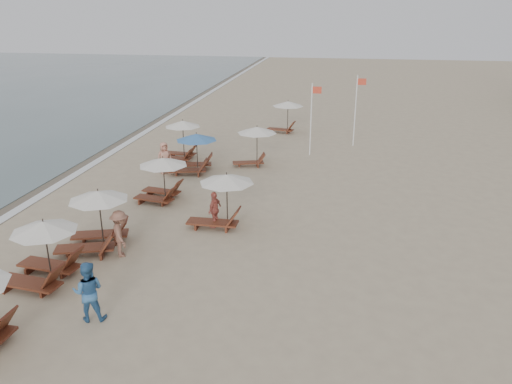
% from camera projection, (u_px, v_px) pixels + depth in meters
% --- Properties ---
extents(ground, '(160.00, 160.00, 0.00)m').
position_uv_depth(ground, '(234.00, 308.00, 15.25)').
color(ground, tan).
rests_on(ground, ground).
extents(wet_sand_band, '(3.20, 140.00, 0.01)m').
position_uv_depth(wet_sand_band, '(42.00, 180.00, 26.53)').
color(wet_sand_band, '#6B5E4C').
rests_on(wet_sand_band, ground).
extents(foam_line, '(0.50, 140.00, 0.02)m').
position_uv_depth(foam_line, '(65.00, 181.00, 26.31)').
color(foam_line, white).
rests_on(foam_line, ground).
extents(lounger_station_1, '(2.66, 2.20, 2.19)m').
position_uv_depth(lounger_station_1, '(40.00, 255.00, 16.35)').
color(lounger_station_1, brown).
rests_on(lounger_station_1, ground).
extents(lounger_station_2, '(2.71, 2.58, 2.30)m').
position_uv_depth(lounger_station_2, '(94.00, 222.00, 18.66)').
color(lounger_station_2, brown).
rests_on(lounger_station_2, ground).
extents(lounger_station_3, '(2.53, 2.25, 2.06)m').
position_uv_depth(lounger_station_3, '(160.00, 178.00, 23.39)').
color(lounger_station_3, brown).
rests_on(lounger_station_3, ground).
extents(lounger_station_4, '(2.64, 2.33, 2.16)m').
position_uv_depth(lounger_station_4, '(193.00, 154.00, 27.41)').
color(lounger_station_4, brown).
rests_on(lounger_station_4, ground).
extents(lounger_station_5, '(2.37, 2.08, 2.35)m').
position_uv_depth(lounger_station_5, '(180.00, 140.00, 29.61)').
color(lounger_station_5, brown).
rests_on(lounger_station_5, ground).
extents(inland_station_0, '(2.76, 2.24, 2.22)m').
position_uv_depth(inland_station_0, '(220.00, 197.00, 20.40)').
color(inland_station_0, brown).
rests_on(inland_station_0, ground).
extents(inland_station_1, '(2.55, 2.24, 2.22)m').
position_uv_depth(inland_station_1, '(254.00, 140.00, 28.40)').
color(inland_station_1, brown).
rests_on(inland_station_1, ground).
extents(inland_station_2, '(2.66, 2.24, 2.22)m').
position_uv_depth(inland_station_2, '(285.00, 113.00, 36.08)').
color(inland_station_2, brown).
rests_on(inland_station_2, ground).
extents(beachgoer_mid_a, '(1.04, 0.90, 1.83)m').
position_uv_depth(beachgoer_mid_a, '(88.00, 291.00, 14.39)').
color(beachgoer_mid_a, '#326497').
rests_on(beachgoer_mid_a, ground).
extents(beachgoer_mid_b, '(1.16, 1.30, 1.74)m').
position_uv_depth(beachgoer_mid_b, '(120.00, 234.00, 18.16)').
color(beachgoer_mid_b, brown).
rests_on(beachgoer_mid_b, ground).
extents(beachgoer_far_a, '(0.60, 0.96, 1.53)m').
position_uv_depth(beachgoer_far_a, '(215.00, 209.00, 20.61)').
color(beachgoer_far_a, '#B55548').
rests_on(beachgoer_far_a, ground).
extents(beachgoer_far_b, '(1.00, 0.96, 1.72)m').
position_uv_depth(beachgoer_far_b, '(164.00, 158.00, 27.32)').
color(beachgoer_far_b, tan).
rests_on(beachgoer_far_b, ground).
extents(flag_pole_near, '(0.59, 0.08, 4.35)m').
position_uv_depth(flag_pole_near, '(312.00, 116.00, 30.13)').
color(flag_pole_near, silver).
rests_on(flag_pole_near, ground).
extents(flag_pole_far, '(0.60, 0.08, 4.53)m').
position_uv_depth(flag_pole_far, '(356.00, 107.00, 32.18)').
color(flag_pole_far, silver).
rests_on(flag_pole_far, ground).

